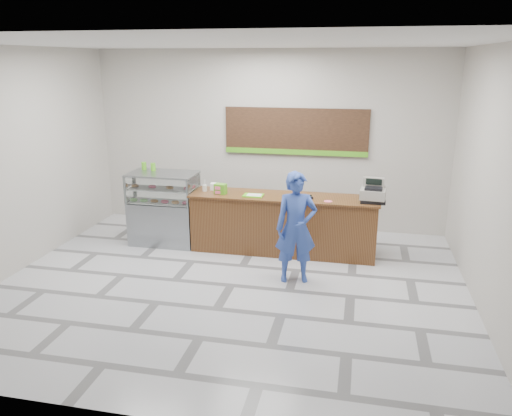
% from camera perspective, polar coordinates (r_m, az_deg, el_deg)
% --- Properties ---
extents(floor, '(7.00, 7.00, 0.00)m').
position_cam_1_polar(floor, '(7.67, -2.88, -8.81)').
color(floor, silver).
rests_on(floor, ground).
extents(back_wall, '(7.00, 0.00, 7.00)m').
position_cam_1_polar(back_wall, '(9.97, 1.41, 7.72)').
color(back_wall, '#BAB4AB').
rests_on(back_wall, floor).
extents(ceiling, '(7.00, 7.00, 0.00)m').
position_cam_1_polar(ceiling, '(6.93, -3.31, 18.33)').
color(ceiling, silver).
rests_on(ceiling, back_wall).
extents(sales_counter, '(3.26, 0.76, 1.03)m').
position_cam_1_polar(sales_counter, '(8.78, 3.14, -1.83)').
color(sales_counter, brown).
rests_on(sales_counter, floor).
extents(display_case, '(1.22, 0.72, 1.33)m').
position_cam_1_polar(display_case, '(9.31, -10.46, 0.02)').
color(display_case, gray).
rests_on(display_case, floor).
extents(menu_board, '(2.80, 0.06, 0.90)m').
position_cam_1_polar(menu_board, '(9.82, 4.56, 8.61)').
color(menu_board, black).
rests_on(menu_board, back_wall).
extents(cash_register, '(0.44, 0.46, 0.38)m').
position_cam_1_polar(cash_register, '(8.46, 13.24, 1.68)').
color(cash_register, black).
rests_on(cash_register, sales_counter).
extents(card_terminal, '(0.13, 0.17, 0.04)m').
position_cam_1_polar(card_terminal, '(8.51, 6.16, 1.25)').
color(card_terminal, black).
rests_on(card_terminal, sales_counter).
extents(serving_tray, '(0.34, 0.25, 0.02)m').
position_cam_1_polar(serving_tray, '(8.61, -0.31, 1.46)').
color(serving_tray, '#60D719').
rests_on(serving_tray, sales_counter).
extents(napkin_box, '(0.15, 0.15, 0.12)m').
position_cam_1_polar(napkin_box, '(9.04, -4.76, 2.46)').
color(napkin_box, white).
rests_on(napkin_box, sales_counter).
extents(straw_cup, '(0.08, 0.08, 0.11)m').
position_cam_1_polar(straw_cup, '(8.95, -5.88, 2.28)').
color(straw_cup, silver).
rests_on(straw_cup, sales_counter).
extents(promo_box, '(0.22, 0.17, 0.18)m').
position_cam_1_polar(promo_box, '(8.74, -4.08, 2.20)').
color(promo_box, '#53B01E').
rests_on(promo_box, sales_counter).
extents(donut_decal, '(0.14, 0.14, 0.00)m').
position_cam_1_polar(donut_decal, '(8.35, 8.24, 0.76)').
color(donut_decal, '#FC6489').
rests_on(donut_decal, sales_counter).
extents(green_cup_left, '(0.09, 0.09, 0.14)m').
position_cam_1_polar(green_cup_left, '(9.49, -12.68, 4.72)').
color(green_cup_left, '#53B01E').
rests_on(green_cup_left, display_case).
extents(green_cup_right, '(0.09, 0.09, 0.14)m').
position_cam_1_polar(green_cup_right, '(9.37, -11.68, 4.63)').
color(green_cup_right, '#53B01E').
rests_on(green_cup_right, display_case).
extents(customer, '(0.70, 0.55, 1.71)m').
position_cam_1_polar(customer, '(7.54, 4.60, -2.26)').
color(customer, '#2E49A2').
rests_on(customer, floor).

